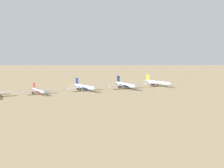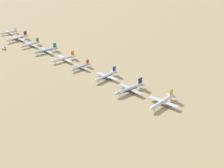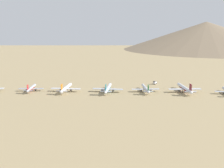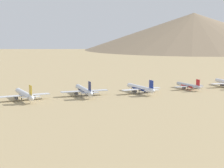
# 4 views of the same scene
# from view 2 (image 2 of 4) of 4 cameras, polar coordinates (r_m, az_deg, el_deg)

# --- Properties ---
(ground_plane) EXTENTS (1977.32, 1977.32, 0.00)m
(ground_plane) POSITION_cam_2_polar(r_m,az_deg,el_deg) (439.31, -8.48, 4.03)
(ground_plane) COLOR tan
(parked_jet_0) EXTENTS (31.55, 25.70, 9.10)m
(parked_jet_0) POSITION_cam_2_polar(r_m,az_deg,el_deg) (575.66, -17.44, 8.54)
(parked_jet_0) COLOR silver
(parked_jet_0) RESTS_ON ground
(parked_jet_1) EXTENTS (41.32, 33.65, 11.91)m
(parked_jet_1) POSITION_cam_2_polar(r_m,az_deg,el_deg) (536.88, -16.12, 7.67)
(parked_jet_1) COLOR silver
(parked_jet_1) RESTS_ON ground
(parked_jet_2) EXTENTS (35.14, 28.61, 10.13)m
(parked_jet_2) POSITION_cam_2_polar(r_m,az_deg,el_deg) (502.99, -13.96, 6.70)
(parked_jet_2) COLOR silver
(parked_jet_2) RESTS_ON ground
(parked_jet_3) EXTENTS (39.07, 31.80, 11.26)m
(parked_jet_3) POSITION_cam_2_polar(r_m,az_deg,el_deg) (471.46, -11.40, 5.76)
(parked_jet_3) COLOR silver
(parked_jet_3) RESTS_ON ground
(parked_jet_4) EXTENTS (37.91, 30.82, 10.93)m
(parked_jet_4) POSITION_cam_2_polar(r_m,az_deg,el_deg) (436.63, -8.35, 4.42)
(parked_jet_4) COLOR white
(parked_jet_4) RESTS_ON ground
(parked_jet_5) EXTENTS (31.91, 25.95, 9.20)m
(parked_jet_5) POSITION_cam_2_polar(r_m,az_deg,el_deg) (408.15, -5.46, 2.99)
(parked_jet_5) COLOR #B2B7C1
(parked_jet_5) RESTS_ON ground
(parked_jet_6) EXTENTS (38.91, 31.70, 11.22)m
(parked_jet_6) POSITION_cam_2_polar(r_m,az_deg,el_deg) (378.83, -1.02, 1.41)
(parked_jet_6) COLOR white
(parked_jet_6) RESTS_ON ground
(parked_jet_7) EXTENTS (41.77, 33.93, 12.05)m
(parked_jet_7) POSITION_cam_2_polar(r_m,az_deg,el_deg) (348.06, 3.09, -0.81)
(parked_jet_7) COLOR silver
(parked_jet_7) RESTS_ON ground
(parked_jet_8) EXTENTS (41.32, 33.65, 11.91)m
(parked_jet_8) POSITION_cam_2_polar(r_m,az_deg,el_deg) (325.59, 8.80, -3.03)
(parked_jet_8) COLOR silver
(parked_jet_8) RESTS_ON ground
(service_truck) EXTENTS (5.65, 5.09, 3.90)m
(service_truck) POSITION_cam_2_polar(r_m,az_deg,el_deg) (501.19, -18.26, 5.94)
(service_truck) COLOR silver
(service_truck) RESTS_ON ground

